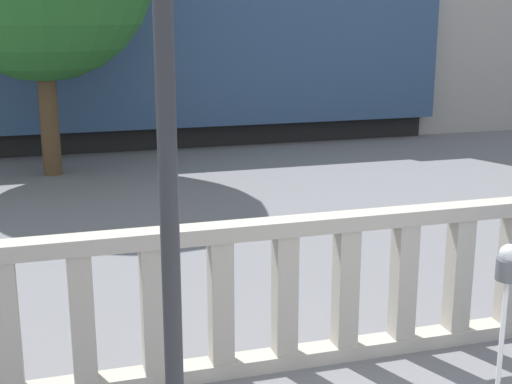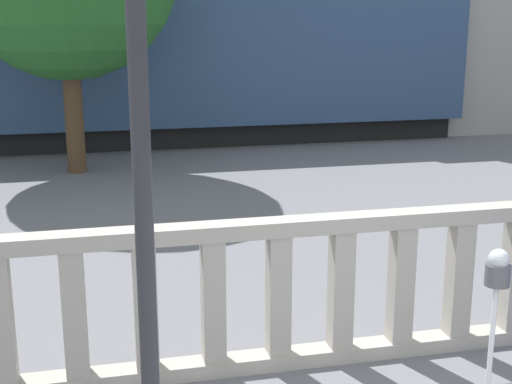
{
  "view_description": "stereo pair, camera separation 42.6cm",
  "coord_description": "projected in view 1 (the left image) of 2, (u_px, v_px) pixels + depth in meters",
  "views": [
    {
      "loc": [
        -2.58,
        -3.08,
        3.21
      ],
      "look_at": [
        -0.58,
        3.66,
        1.43
      ],
      "focal_mm": 50.0,
      "sensor_mm": 36.0,
      "label": 1
    },
    {
      "loc": [
        -2.17,
        -3.19,
        3.21
      ],
      "look_at": [
        -0.58,
        3.66,
        1.43
      ],
      "focal_mm": 50.0,
      "sensor_mm": 36.0,
      "label": 2
    }
  ],
  "objects": [
    {
      "name": "lamppost",
      "position": [
        166.0,
        96.0,
        4.26
      ],
      "size": [
        0.3,
        0.3,
        5.0
      ],
      "color": "#2D2D33",
      "rests_on": "ground"
    },
    {
      "name": "balustrade",
      "position": [
        346.0,
        287.0,
        6.67
      ],
      "size": [
        14.39,
        0.24,
        1.43
      ],
      "color": "#ADA599",
      "rests_on": "ground"
    },
    {
      "name": "parking_meter",
      "position": [
        507.0,
        278.0,
        5.46
      ],
      "size": [
        0.19,
        0.19,
        1.51
      ],
      "color": "silver",
      "rests_on": "ground"
    },
    {
      "name": "train_far",
      "position": [
        232.0,
        45.0,
        33.17
      ],
      "size": [
        29.32,
        2.91,
        3.91
      ],
      "color": "black",
      "rests_on": "ground"
    },
    {
      "name": "train_near",
      "position": [
        34.0,
        70.0,
        17.1
      ],
      "size": [
        20.29,
        3.13,
        4.14
      ],
      "color": "black",
      "rests_on": "ground"
    }
  ]
}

